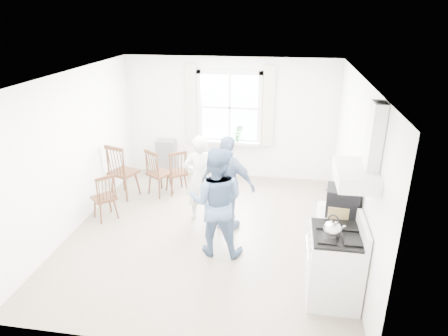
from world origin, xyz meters
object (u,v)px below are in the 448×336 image
stereo_stack (342,201)px  person_mid (216,202)px  low_cabinet (334,239)px  windsor_chair_b (119,166)px  person_left (200,178)px  gas_stove (334,265)px  windsor_chair_a (177,168)px  person_right (228,184)px  windsor_chair_c (105,193)px

stereo_stack → person_mid: 1.79m
low_cabinet → stereo_stack: size_ratio=1.95×
windsor_chair_b → person_left: size_ratio=0.72×
stereo_stack → person_left: (-2.24, 1.16, -0.31)m
gas_stove → person_mid: person_mid is taller
person_left → low_cabinet: bearing=133.8°
gas_stove → windsor_chair_b: gas_stove is taller
windsor_chair_b → stereo_stack: bearing=-23.2°
low_cabinet → windsor_chair_b: windsor_chair_b is taller
windsor_chair_a → windsor_chair_b: size_ratio=0.83×
gas_stove → low_cabinet: 0.70m
gas_stove → windsor_chair_a: (-2.79, 2.70, 0.08)m
low_cabinet → person_left: 2.48m
windsor_chair_a → person_right: bearing=-44.8°
person_left → person_right: (0.53, -0.28, 0.04)m
person_left → person_right: person_right is taller
windsor_chair_b → person_mid: bearing=-35.0°
stereo_stack → person_left: person_left is taller
windsor_chair_a → person_right: 1.70m
gas_stove → low_cabinet: (0.07, 0.70, -0.03)m
low_cabinet → windsor_chair_c: size_ratio=1.03×
windsor_chair_c → person_left: person_left is taller
stereo_stack → windsor_chair_b: 4.32m
stereo_stack → person_right: 1.94m
stereo_stack → windsor_chair_b: stereo_stack is taller
windsor_chair_a → windsor_chair_b: bearing=-160.9°
windsor_chair_b → person_right: 2.40m
windsor_chair_c → person_mid: person_mid is taller
low_cabinet → person_left: size_ratio=0.58×
stereo_stack → person_mid: (-1.77, 0.16, -0.24)m
gas_stove → windsor_chair_c: bearing=158.7°
windsor_chair_b → low_cabinet: bearing=-22.6°
low_cabinet → windsor_chair_b: bearing=157.4°
low_cabinet → stereo_stack: 0.64m
person_mid → stereo_stack: bearing=176.2°
windsor_chair_c → windsor_chair_b: bearing=97.1°
low_cabinet → windsor_chair_a: bearing=145.0°
stereo_stack → windsor_chair_c: size_ratio=0.53×
windsor_chair_b → person_mid: size_ratio=0.65×
person_left → person_mid: person_mid is taller
person_mid → person_right: size_ratio=1.04×
person_left → person_mid: size_ratio=0.91×
windsor_chair_b → windsor_chair_c: (0.11, -0.88, -0.15)m
low_cabinet → windsor_chair_c: (-3.81, 0.76, 0.08)m
gas_stove → person_right: person_right is taller
person_left → person_mid: bearing=95.6°
low_cabinet → gas_stove: bearing=-95.7°
windsor_chair_b → gas_stove: bearing=-31.2°
low_cabinet → person_mid: bearing=176.8°
gas_stove → person_mid: 1.88m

